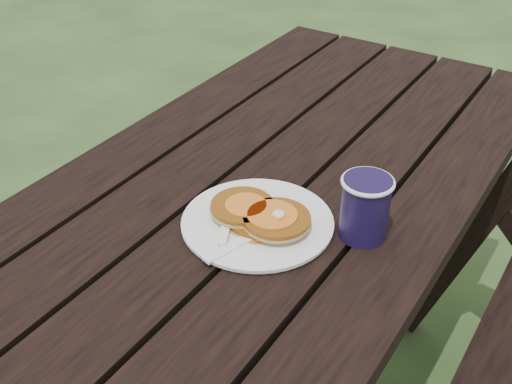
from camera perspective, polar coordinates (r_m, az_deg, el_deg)
The scene contains 6 objects.
picnic_table at distance 1.44m, azimuth -1.64°, elevation -13.83°, with size 1.36×1.80×0.75m.
plate at distance 1.13m, azimuth 0.13°, elevation -2.77°, with size 0.26×0.26×0.01m, color white.
pancake_stack at distance 1.12m, azimuth 0.39°, elevation -2.05°, with size 0.19×0.12×0.04m.
knife at distance 1.09m, azimuth -0.81°, elevation -4.11°, with size 0.02×0.18×0.01m, color white.
fork at distance 1.11m, azimuth -2.64°, elevation -2.91°, with size 0.03×0.16×0.01m, color white, non-canonical shape.
coffee_cup at distance 1.09m, azimuth 9.70°, elevation -1.12°, with size 0.09×0.09×0.11m.
Camera 1 is at (0.55, -0.79, 1.43)m, focal length 45.00 mm.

